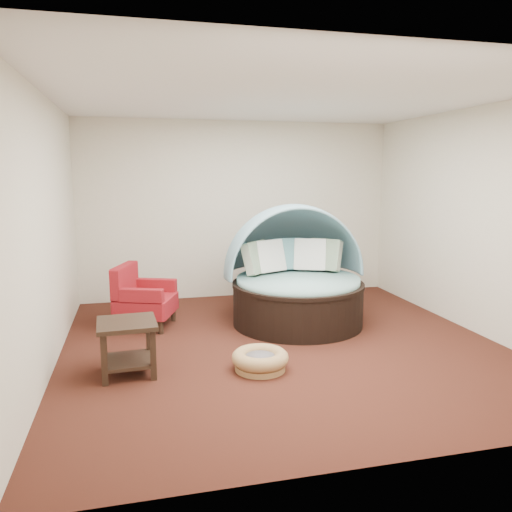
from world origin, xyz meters
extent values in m
plane|color=#401D12|center=(0.00, 0.00, 0.00)|extent=(5.00, 5.00, 0.00)
plane|color=beige|center=(0.00, 2.50, 1.40)|extent=(5.00, 0.00, 5.00)
plane|color=beige|center=(0.00, -2.50, 1.40)|extent=(5.00, 0.00, 5.00)
plane|color=beige|center=(-2.50, 0.00, 1.40)|extent=(0.00, 5.00, 5.00)
plane|color=beige|center=(2.50, 0.00, 1.40)|extent=(0.00, 5.00, 5.00)
plane|color=white|center=(0.00, 0.00, 2.80)|extent=(5.00, 5.00, 0.00)
cylinder|color=black|center=(0.43, 0.75, 0.26)|extent=(1.71, 1.71, 0.52)
cylinder|color=black|center=(0.43, 0.75, 0.54)|extent=(1.73, 1.73, 0.05)
cylinder|color=#88B9AF|center=(0.43, 0.75, 0.58)|extent=(1.62, 1.62, 0.11)
cube|color=#35674A|center=(-0.06, 1.06, 0.87)|extent=(0.49, 0.48, 0.46)
cube|color=white|center=(0.14, 1.11, 0.87)|extent=(0.50, 0.40, 0.46)
cube|color=#59929B|center=(0.43, 1.23, 0.87)|extent=(0.44, 0.25, 0.46)
cube|color=white|center=(0.72, 1.11, 0.87)|extent=(0.50, 0.40, 0.46)
cube|color=#35674A|center=(0.93, 1.05, 0.87)|extent=(0.49, 0.48, 0.46)
cylinder|color=olive|center=(-0.44, -0.66, 0.03)|extent=(0.67, 0.67, 0.06)
torus|color=olive|center=(-0.44, -0.66, 0.13)|extent=(0.76, 0.76, 0.15)
cylinder|color=#605B60|center=(-0.44, -0.66, 0.11)|extent=(0.45, 0.45, 0.09)
cylinder|color=black|center=(-1.89, 0.95, 0.08)|extent=(0.08, 0.08, 0.17)
cylinder|color=black|center=(-1.69, 1.47, 0.08)|extent=(0.08, 0.08, 0.17)
cylinder|color=black|center=(-1.36, 0.75, 0.08)|extent=(0.08, 0.08, 0.17)
cylinder|color=black|center=(-1.17, 1.28, 0.08)|extent=(0.08, 0.08, 0.17)
cube|color=maroon|center=(-1.53, 1.11, 0.29)|extent=(0.89, 0.89, 0.24)
cube|color=maroon|center=(-1.79, 1.21, 0.61)|extent=(0.36, 0.70, 0.41)
cube|color=maroon|center=(-1.59, 0.82, 0.49)|extent=(0.56, 0.30, 0.17)
cube|color=maroon|center=(-1.38, 1.37, 0.49)|extent=(0.56, 0.30, 0.17)
cube|color=black|center=(-1.75, -0.44, 0.52)|extent=(0.60, 0.60, 0.05)
cube|color=black|center=(-1.75, -0.44, 0.14)|extent=(0.53, 0.53, 0.03)
cube|color=black|center=(-1.96, -0.68, 0.25)|extent=(0.06, 0.06, 0.50)
cube|color=black|center=(-1.99, -0.23, 0.25)|extent=(0.06, 0.06, 0.50)
cube|color=black|center=(-1.51, -0.66, 0.25)|extent=(0.06, 0.06, 0.50)
cube|color=black|center=(-1.53, -0.20, 0.25)|extent=(0.06, 0.06, 0.50)
camera|label=1|loc=(-1.63, -5.36, 2.00)|focal=35.00mm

